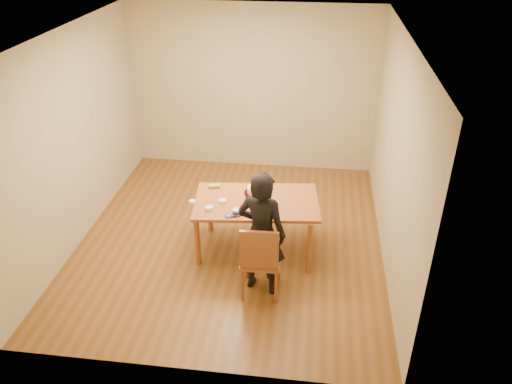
# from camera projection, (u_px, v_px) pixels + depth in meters

# --- Properties ---
(room_shell) EXTENTS (4.00, 4.50, 2.70)m
(room_shell) POSITION_uv_depth(u_px,v_px,m) (233.00, 136.00, 6.41)
(room_shell) COLOR brown
(room_shell) RESTS_ON ground
(dining_table) EXTENTS (1.61, 1.06, 0.04)m
(dining_table) POSITION_uv_depth(u_px,v_px,m) (257.00, 202.00, 6.19)
(dining_table) COLOR brown
(dining_table) RESTS_ON floor
(dining_chair) EXTENTS (0.46, 0.46, 0.04)m
(dining_chair) POSITION_uv_depth(u_px,v_px,m) (261.00, 259.00, 5.65)
(dining_chair) COLOR brown
(dining_chair) RESTS_ON floor
(cake_plate) EXTENTS (0.29, 0.29, 0.02)m
(cake_plate) POSITION_uv_depth(u_px,v_px,m) (256.00, 193.00, 6.32)
(cake_plate) COLOR red
(cake_plate) RESTS_ON dining_table
(cake) EXTENTS (0.22, 0.22, 0.07)m
(cake) POSITION_uv_depth(u_px,v_px,m) (256.00, 190.00, 6.30)
(cake) COLOR white
(cake) RESTS_ON cake_plate
(frosting_dome) EXTENTS (0.21, 0.21, 0.03)m
(frosting_dome) POSITION_uv_depth(u_px,v_px,m) (256.00, 187.00, 6.28)
(frosting_dome) COLOR white
(frosting_dome) RESTS_ON cake
(frosting_tub) EXTENTS (0.09, 0.09, 0.08)m
(frosting_tub) POSITION_uv_depth(u_px,v_px,m) (236.00, 212.00, 5.87)
(frosting_tub) COLOR white
(frosting_tub) RESTS_ON dining_table
(frosting_lid) EXTENTS (0.09, 0.09, 0.01)m
(frosting_lid) POSITION_uv_depth(u_px,v_px,m) (228.00, 216.00, 5.86)
(frosting_lid) COLOR navy
(frosting_lid) RESTS_ON dining_table
(frosting_dollop) EXTENTS (0.04, 0.04, 0.02)m
(frosting_dollop) POSITION_uv_depth(u_px,v_px,m) (228.00, 215.00, 5.85)
(frosting_dollop) COLOR white
(frosting_dollop) RESTS_ON frosting_lid
(ramekin_green) EXTENTS (0.09, 0.09, 0.04)m
(ramekin_green) POSITION_uv_depth(u_px,v_px,m) (209.00, 208.00, 5.98)
(ramekin_green) COLOR white
(ramekin_green) RESTS_ON dining_table
(ramekin_yellow) EXTENTS (0.09, 0.09, 0.04)m
(ramekin_yellow) POSITION_uv_depth(u_px,v_px,m) (223.00, 201.00, 6.12)
(ramekin_yellow) COLOR white
(ramekin_yellow) RESTS_ON dining_table
(ramekin_multi) EXTENTS (0.08, 0.08, 0.04)m
(ramekin_multi) POSITION_uv_depth(u_px,v_px,m) (192.00, 202.00, 6.12)
(ramekin_multi) COLOR white
(ramekin_multi) RESTS_ON dining_table
(candy_box_pink) EXTENTS (0.13, 0.09, 0.02)m
(candy_box_pink) POSITION_uv_depth(u_px,v_px,m) (215.00, 187.00, 6.46)
(candy_box_pink) COLOR #C32D98
(candy_box_pink) RESTS_ON dining_table
(candy_box_green) EXTENTS (0.15, 0.10, 0.02)m
(candy_box_green) POSITION_uv_depth(u_px,v_px,m) (215.00, 186.00, 6.45)
(candy_box_green) COLOR #2C921B
(candy_box_green) RESTS_ON candy_box_pink
(spatula) EXTENTS (0.15, 0.08, 0.01)m
(spatula) POSITION_uv_depth(u_px,v_px,m) (237.00, 216.00, 5.86)
(spatula) COLOR black
(spatula) RESTS_ON dining_table
(person) EXTENTS (0.63, 0.49, 1.53)m
(person) POSITION_uv_depth(u_px,v_px,m) (262.00, 234.00, 5.53)
(person) COLOR black
(person) RESTS_ON floor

